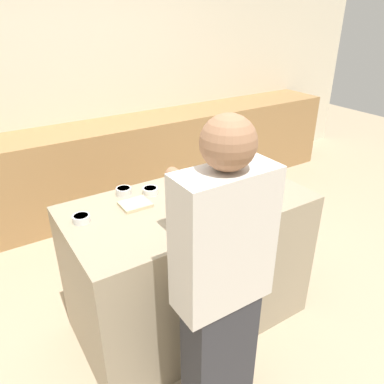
# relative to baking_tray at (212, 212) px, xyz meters

# --- Properties ---
(ground_plane) EXTENTS (12.00, 12.00, 0.00)m
(ground_plane) POSITION_rel_baking_tray_xyz_m (-0.04, 0.18, -0.92)
(ground_plane) COLOR tan
(wall_back) EXTENTS (8.00, 0.05, 2.60)m
(wall_back) POSITION_rel_baking_tray_xyz_m (-0.04, 2.35, 0.38)
(wall_back) COLOR beige
(wall_back) RESTS_ON ground_plane
(back_cabinet_block) EXTENTS (6.00, 0.60, 0.90)m
(back_cabinet_block) POSITION_rel_baking_tray_xyz_m (-0.04, 2.03, -0.47)
(back_cabinet_block) COLOR #9E7547
(back_cabinet_block) RESTS_ON ground_plane
(kitchen_island) EXTENTS (1.48, 0.79, 0.92)m
(kitchen_island) POSITION_rel_baking_tray_xyz_m (-0.04, 0.18, -0.46)
(kitchen_island) COLOR gray
(kitchen_island) RESTS_ON ground_plane
(baking_tray) EXTENTS (0.41, 0.32, 0.01)m
(baking_tray) POSITION_rel_baking_tray_xyz_m (0.00, 0.00, 0.00)
(baking_tray) COLOR #B2B2BC
(baking_tray) RESTS_ON kitchen_island
(gingerbread_house) EXTENTS (0.21, 0.19, 0.29)m
(gingerbread_house) POSITION_rel_baking_tray_xyz_m (0.00, 0.00, 0.11)
(gingerbread_house) COLOR #5B2D14
(gingerbread_house) RESTS_ON baking_tray
(decorative_tree) EXTENTS (0.12, 0.12, 0.32)m
(decorative_tree) POSITION_rel_baking_tray_xyz_m (0.39, 0.39, 0.15)
(decorative_tree) COLOR #33843D
(decorative_tree) RESTS_ON kitchen_island
(candy_bowl_behind_tray) EXTENTS (0.12, 0.12, 0.05)m
(candy_bowl_behind_tray) POSITION_rel_baking_tray_xyz_m (0.31, 0.23, 0.02)
(candy_bowl_behind_tray) COLOR silver
(candy_bowl_behind_tray) RESTS_ON kitchen_island
(candy_bowl_near_tray_left) EXTENTS (0.13, 0.13, 0.04)m
(candy_bowl_near_tray_left) POSITION_rel_baking_tray_xyz_m (0.05, 0.43, 0.02)
(candy_bowl_near_tray_left) COLOR silver
(candy_bowl_near_tray_left) RESTS_ON kitchen_island
(candy_bowl_beside_tree) EXTENTS (0.10, 0.10, 0.05)m
(candy_bowl_beside_tree) POSITION_rel_baking_tray_xyz_m (-0.33, 0.47, 0.02)
(candy_bowl_beside_tree) COLOR silver
(candy_bowl_beside_tree) RESTS_ON kitchen_island
(candy_bowl_far_right) EXTENTS (0.13, 0.13, 0.05)m
(candy_bowl_far_right) POSITION_rel_baking_tray_xyz_m (0.53, 0.36, 0.02)
(candy_bowl_far_right) COLOR silver
(candy_bowl_far_right) RESTS_ON kitchen_island
(candy_bowl_front_corner) EXTENTS (0.10, 0.10, 0.04)m
(candy_bowl_front_corner) POSITION_rel_baking_tray_xyz_m (-0.19, 0.39, 0.02)
(candy_bowl_front_corner) COLOR white
(candy_bowl_front_corner) RESTS_ON kitchen_island
(candy_bowl_near_tray_right) EXTENTS (0.10, 0.10, 0.04)m
(candy_bowl_near_tray_right) POSITION_rel_baking_tray_xyz_m (-0.66, 0.30, 0.02)
(candy_bowl_near_tray_right) COLOR silver
(candy_bowl_near_tray_right) RESTS_ON kitchen_island
(cookbook) EXTENTS (0.17, 0.14, 0.02)m
(cookbook) POSITION_rel_baking_tray_xyz_m (-0.33, 0.31, 0.01)
(cookbook) COLOR #CCB78C
(cookbook) RESTS_ON kitchen_island
(person) EXTENTS (0.43, 0.54, 1.64)m
(person) POSITION_rel_baking_tray_xyz_m (-0.29, -0.48, -0.08)
(person) COLOR #333338
(person) RESTS_ON ground_plane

